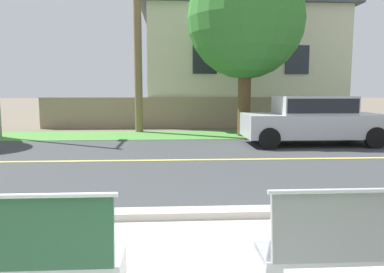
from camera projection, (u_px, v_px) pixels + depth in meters
ground_plane at (177, 151)px, 10.67m from camera, size 140.00×140.00×0.00m
curb_edge at (183, 214)px, 5.07m from camera, size 44.00×0.30×0.11m
street_asphalt at (178, 160)px, 9.18m from camera, size 52.00×8.00×0.01m
road_centre_line at (178, 160)px, 9.18m from camera, size 48.00×0.14×0.01m
far_verge_grass at (175, 135)px, 14.28m from camera, size 48.00×2.80×0.02m
bench_right at (377, 250)px, 2.97m from camera, size 1.87×0.48×1.01m
car_silver_near at (313, 118)px, 11.70m from camera, size 4.30×1.86×1.54m
shade_tree_left at (250, 10)px, 13.41m from camera, size 4.27×4.27×7.05m
garden_wall at (186, 113)px, 17.02m from camera, size 13.00×0.36×1.40m
house_across_street at (238, 63)px, 20.05m from camera, size 10.17×6.91×6.23m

